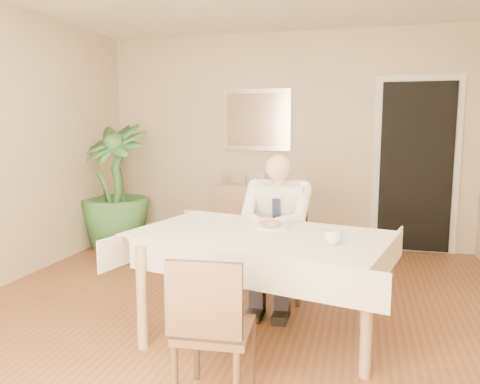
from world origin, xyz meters
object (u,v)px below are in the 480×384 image
(dining_table, at_px, (260,245))
(potted_palm, at_px, (114,186))
(sideboard, at_px, (253,215))
(chair_near, at_px, (210,324))
(coffee_mug, at_px, (333,237))
(seated_man, at_px, (276,224))
(chair_far, at_px, (281,238))

(dining_table, distance_m, potted_palm, 2.98)
(dining_table, xyz_separation_m, sideboard, (-0.63, 2.51, -0.29))
(chair_near, distance_m, coffee_mug, 0.96)
(chair_near, height_order, seated_man, seated_man)
(seated_man, distance_m, coffee_mug, 0.93)
(sideboard, distance_m, potted_palm, 1.73)
(chair_far, distance_m, coffee_mug, 1.21)
(dining_table, height_order, chair_near, chair_near)
(sideboard, bearing_deg, chair_far, -68.72)
(dining_table, distance_m, seated_man, 0.59)
(coffee_mug, xyz_separation_m, sideboard, (-1.13, 2.70, -0.42))
(seated_man, height_order, potted_palm, potted_palm)
(sideboard, bearing_deg, coffee_mug, -67.11)
(chair_near, bearing_deg, potted_palm, 122.89)
(chair_far, xyz_separation_m, sideboard, (-0.63, 1.63, -0.13))
(dining_table, bearing_deg, seated_man, 103.24)
(chair_far, height_order, coffee_mug, chair_far)
(dining_table, height_order, chair_far, chair_far)
(coffee_mug, bearing_deg, sideboard, 112.76)
(chair_far, height_order, chair_near, chair_far)
(sideboard, bearing_deg, seated_man, -71.66)
(coffee_mug, bearing_deg, dining_table, 159.61)
(dining_table, height_order, seated_man, seated_man)
(chair_far, bearing_deg, sideboard, 108.81)
(coffee_mug, bearing_deg, potted_palm, 141.76)
(dining_table, xyz_separation_m, potted_palm, (-2.24, 1.97, 0.08))
(seated_man, bearing_deg, chair_near, -92.75)
(dining_table, bearing_deg, chair_far, 103.24)
(chair_far, distance_m, potted_palm, 2.50)
(chair_far, relative_size, coffee_mug, 8.21)
(coffee_mug, relative_size, sideboard, 0.12)
(dining_table, bearing_deg, sideboard, 117.35)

